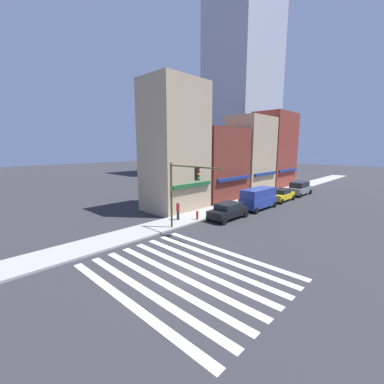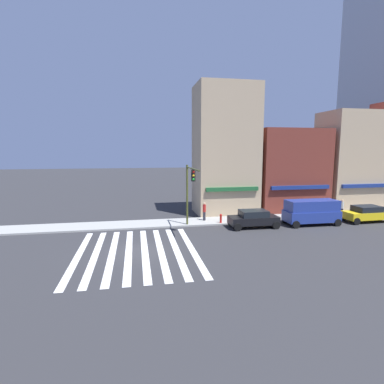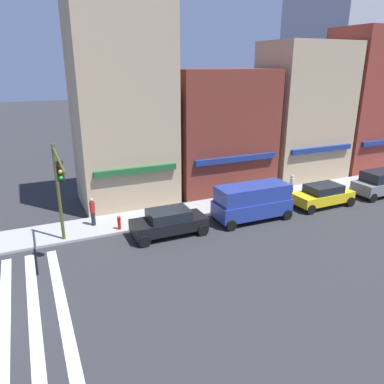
{
  "view_description": "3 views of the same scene",
  "coord_description": "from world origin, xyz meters",
  "px_view_note": "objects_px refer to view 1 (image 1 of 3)",
  "views": [
    {
      "loc": [
        -9.44,
        -9.49,
        6.94
      ],
      "look_at": [
        4.64,
        4.0,
        3.5
      ],
      "focal_mm": 24.0,
      "sensor_mm": 36.0,
      "label": 1
    },
    {
      "loc": [
        0.07,
        -20.23,
        6.95
      ],
      "look_at": [
        4.64,
        4.0,
        3.5
      ],
      "focal_mm": 28.0,
      "sensor_mm": 36.0,
      "label": 2
    },
    {
      "loc": [
        3.34,
        -14.28,
        9.6
      ],
      "look_at": [
        12.5,
        6.0,
        2.0
      ],
      "focal_mm": 35.0,
      "sensor_mm": 36.0,
      "label": 3
    }
  ],
  "objects_px": {
    "suv_grey": "(299,188)",
    "fire_hydrant": "(197,215)",
    "pedestrian_white_shirt": "(263,192)",
    "sedan_black": "(228,211)",
    "van_blue": "(258,198)",
    "pedestrian_red_jacket": "(178,210)",
    "traffic_signal": "(182,185)",
    "sedan_yellow": "(281,195)"
  },
  "relations": [
    {
      "from": "suv_grey",
      "to": "fire_hydrant",
      "type": "height_order",
      "value": "suv_grey"
    },
    {
      "from": "pedestrian_white_shirt",
      "to": "fire_hydrant",
      "type": "bearing_deg",
      "value": -101.94
    },
    {
      "from": "sedan_black",
      "to": "van_blue",
      "type": "height_order",
      "value": "van_blue"
    },
    {
      "from": "pedestrian_white_shirt",
      "to": "pedestrian_red_jacket",
      "type": "bearing_deg",
      "value": -107.03
    },
    {
      "from": "traffic_signal",
      "to": "sedan_black",
      "type": "relative_size",
      "value": 1.28
    },
    {
      "from": "traffic_signal",
      "to": "fire_hydrant",
      "type": "height_order",
      "value": "traffic_signal"
    },
    {
      "from": "van_blue",
      "to": "sedan_yellow",
      "type": "xyz_separation_m",
      "value": [
        5.93,
        0.0,
        -0.44
      ]
    },
    {
      "from": "sedan_yellow",
      "to": "suv_grey",
      "type": "height_order",
      "value": "suv_grey"
    },
    {
      "from": "sedan_black",
      "to": "fire_hydrant",
      "type": "distance_m",
      "value": 3.08
    },
    {
      "from": "sedan_black",
      "to": "pedestrian_red_jacket",
      "type": "relative_size",
      "value": 2.49
    },
    {
      "from": "van_blue",
      "to": "sedan_yellow",
      "type": "relative_size",
      "value": 1.13
    },
    {
      "from": "traffic_signal",
      "to": "fire_hydrant",
      "type": "relative_size",
      "value": 6.71
    },
    {
      "from": "traffic_signal",
      "to": "pedestrian_red_jacket",
      "type": "height_order",
      "value": "traffic_signal"
    },
    {
      "from": "sedan_black",
      "to": "sedan_yellow",
      "type": "height_order",
      "value": "same"
    },
    {
      "from": "traffic_signal",
      "to": "sedan_yellow",
      "type": "distance_m",
      "value": 17.74
    },
    {
      "from": "pedestrian_white_shirt",
      "to": "van_blue",
      "type": "bearing_deg",
      "value": -80.46
    },
    {
      "from": "sedan_yellow",
      "to": "suv_grey",
      "type": "bearing_deg",
      "value": -1.13
    },
    {
      "from": "traffic_signal",
      "to": "pedestrian_white_shirt",
      "type": "relative_size",
      "value": 3.19
    },
    {
      "from": "suv_grey",
      "to": "pedestrian_white_shirt",
      "type": "bearing_deg",
      "value": 162.98
    },
    {
      "from": "van_blue",
      "to": "pedestrian_white_shirt",
      "type": "relative_size",
      "value": 2.84
    },
    {
      "from": "sedan_yellow",
      "to": "pedestrian_white_shirt",
      "type": "distance_m",
      "value": 2.33
    },
    {
      "from": "sedan_yellow",
      "to": "fire_hydrant",
      "type": "distance_m",
      "value": 14.35
    },
    {
      "from": "sedan_yellow",
      "to": "pedestrian_white_shirt",
      "type": "height_order",
      "value": "pedestrian_white_shirt"
    },
    {
      "from": "sedan_yellow",
      "to": "pedestrian_red_jacket",
      "type": "height_order",
      "value": "pedestrian_red_jacket"
    },
    {
      "from": "pedestrian_red_jacket",
      "to": "fire_hydrant",
      "type": "xyz_separation_m",
      "value": [
        1.31,
        -1.25,
        -0.46
      ]
    },
    {
      "from": "sedan_black",
      "to": "pedestrian_white_shirt",
      "type": "xyz_separation_m",
      "value": [
        10.47,
        1.97,
        0.23
      ]
    },
    {
      "from": "pedestrian_red_jacket",
      "to": "pedestrian_white_shirt",
      "type": "bearing_deg",
      "value": -151.33
    },
    {
      "from": "pedestrian_white_shirt",
      "to": "fire_hydrant",
      "type": "height_order",
      "value": "pedestrian_white_shirt"
    },
    {
      "from": "sedan_black",
      "to": "sedan_yellow",
      "type": "relative_size",
      "value": 1.0
    },
    {
      "from": "sedan_yellow",
      "to": "traffic_signal",
      "type": "bearing_deg",
      "value": 177.7
    },
    {
      "from": "sedan_yellow",
      "to": "suv_grey",
      "type": "xyz_separation_m",
      "value": [
        5.88,
        0.0,
        0.19
      ]
    },
    {
      "from": "traffic_signal",
      "to": "suv_grey",
      "type": "bearing_deg",
      "value": -0.87
    },
    {
      "from": "suv_grey",
      "to": "pedestrian_red_jacket",
      "type": "height_order",
      "value": "suv_grey"
    },
    {
      "from": "sedan_black",
      "to": "suv_grey",
      "type": "xyz_separation_m",
      "value": [
        17.57,
        0.0,
        0.19
      ]
    },
    {
      "from": "pedestrian_white_shirt",
      "to": "pedestrian_red_jacket",
      "type": "relative_size",
      "value": 1.0
    },
    {
      "from": "sedan_black",
      "to": "pedestrian_red_jacket",
      "type": "bearing_deg",
      "value": 143.12
    },
    {
      "from": "traffic_signal",
      "to": "van_blue",
      "type": "bearing_deg",
      "value": -1.76
    },
    {
      "from": "traffic_signal",
      "to": "pedestrian_red_jacket",
      "type": "xyz_separation_m",
      "value": [
        1.91,
        2.59,
        -2.87
      ]
    },
    {
      "from": "fire_hydrant",
      "to": "suv_grey",
      "type": "bearing_deg",
      "value": -4.83
    },
    {
      "from": "pedestrian_white_shirt",
      "to": "fire_hydrant",
      "type": "distance_m",
      "value": 13.05
    },
    {
      "from": "van_blue",
      "to": "suv_grey",
      "type": "relative_size",
      "value": 1.06
    },
    {
      "from": "traffic_signal",
      "to": "van_blue",
      "type": "relative_size",
      "value": 1.12
    }
  ]
}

